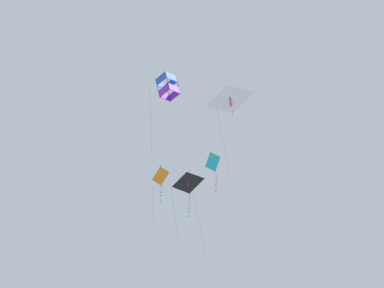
% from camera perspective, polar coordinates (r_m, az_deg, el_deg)
% --- Properties ---
extents(kite_diamond_low_drifter, '(4.41, 3.12, 10.33)m').
position_cam_1_polar(kite_diamond_low_drifter, '(44.73, 2.71, -2.40)').
color(kite_diamond_low_drifter, '#1EB2C6').
extents(kite_diamond_near_left, '(2.01, 1.43, 5.79)m').
position_cam_1_polar(kite_diamond_near_left, '(43.06, -4.11, -4.21)').
color(kite_diamond_near_left, orange).
extents(kite_box_near_right, '(3.04, 2.80, 7.16)m').
position_cam_1_polar(kite_box_near_right, '(36.98, -3.18, 7.49)').
color(kite_box_near_right, blue).
extents(kite_delta_highest, '(3.21, 2.90, 6.03)m').
position_cam_1_polar(kite_delta_highest, '(42.55, -0.49, -5.16)').
color(kite_delta_highest, black).
extents(kite_delta_far_centre, '(2.98, 2.80, 8.26)m').
position_cam_1_polar(kite_delta_far_centre, '(38.75, 5.04, 5.73)').
color(kite_delta_far_centre, white).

